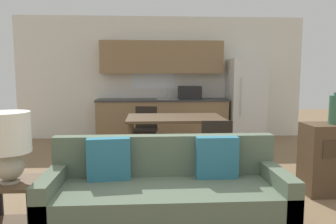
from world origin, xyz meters
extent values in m
cube|color=silver|center=(0.00, 4.63, 1.35)|extent=(6.40, 0.06, 2.70)
cube|color=white|center=(-0.18, 4.59, 1.64)|extent=(0.94, 0.01, 1.08)
cube|color=#8E704C|center=(0.00, 4.29, 0.43)|extent=(2.79, 0.62, 0.86)
cube|color=#38383A|center=(0.00, 4.29, 0.88)|extent=(2.82, 0.65, 0.04)
cube|color=#B2B5B7|center=(0.13, 4.24, 0.90)|extent=(0.48, 0.36, 0.01)
cylinder|color=#B7BABC|center=(0.13, 4.41, 1.02)|extent=(0.02, 0.02, 0.24)
cube|color=#8E704C|center=(0.00, 4.43, 1.80)|extent=(2.65, 0.34, 0.70)
cube|color=black|center=(0.59, 4.24, 1.04)|extent=(0.48, 0.36, 0.28)
cube|color=white|center=(1.82, 4.22, 0.88)|extent=(0.72, 0.73, 1.76)
cylinder|color=silver|center=(1.60, 3.83, 0.97)|extent=(0.02, 0.02, 0.79)
cube|color=brown|center=(0.11, 2.32, 0.76)|extent=(1.50, 0.94, 0.04)
cylinder|color=brown|center=(-0.58, 1.91, 0.37)|extent=(0.05, 0.05, 0.74)
cylinder|color=brown|center=(0.80, 1.91, 0.37)|extent=(0.05, 0.05, 0.74)
cylinder|color=brown|center=(-0.58, 2.72, 0.37)|extent=(0.05, 0.05, 0.74)
cylinder|color=brown|center=(0.80, 2.72, 0.37)|extent=(0.05, 0.05, 0.74)
cylinder|color=#3D2D1E|center=(-1.12, 0.37, 0.05)|extent=(0.05, 0.05, 0.10)
cylinder|color=#3D2D1E|center=(0.83, 0.37, 0.05)|extent=(0.05, 0.05, 0.10)
cube|color=#566651|center=(-0.14, 0.05, 0.28)|extent=(2.15, 0.80, 0.36)
cube|color=#566651|center=(-0.14, 0.38, 0.48)|extent=(2.15, 0.14, 0.76)
cube|color=#566651|center=(-1.15, 0.05, 0.35)|extent=(0.14, 0.80, 0.50)
cube|color=#566651|center=(0.86, 0.05, 0.35)|extent=(0.14, 0.80, 0.50)
cube|color=teal|center=(-0.68, 0.25, 0.66)|extent=(0.41, 0.16, 0.40)
cube|color=teal|center=(0.35, 0.25, 0.66)|extent=(0.40, 0.12, 0.40)
cube|color=brown|center=(-1.50, 0.09, 0.50)|extent=(0.45, 0.45, 0.03)
cube|color=#232326|center=(-1.29, -0.12, 0.24)|extent=(0.03, 0.03, 0.49)
cube|color=#232326|center=(-1.70, 0.29, 0.24)|extent=(0.03, 0.03, 0.49)
cube|color=#232326|center=(-1.29, 0.29, 0.24)|extent=(0.03, 0.03, 0.49)
cylinder|color=#B2A893|center=(-1.51, 0.06, 0.53)|extent=(0.16, 0.16, 0.02)
sphere|color=#B2A893|center=(-1.51, 0.06, 0.66)|extent=(0.25, 0.25, 0.25)
cylinder|color=white|center=(-1.51, 0.06, 0.96)|extent=(0.38, 0.38, 0.35)
cube|color=black|center=(-0.37, 3.03, 0.44)|extent=(0.48, 0.48, 0.04)
cube|color=black|center=(-0.34, 3.22, 0.65)|extent=(0.40, 0.09, 0.39)
cylinder|color=black|center=(-0.56, 2.88, 0.21)|extent=(0.03, 0.03, 0.42)
cylinder|color=black|center=(-0.22, 2.83, 0.21)|extent=(0.03, 0.03, 0.42)
cylinder|color=black|center=(-0.51, 3.22, 0.21)|extent=(0.03, 0.03, 0.42)
cylinder|color=black|center=(-0.17, 3.17, 0.21)|extent=(0.03, 0.03, 0.42)
cube|color=black|center=(0.59, 1.54, 0.44)|extent=(0.44, 0.44, 0.04)
cube|color=black|center=(0.58, 1.34, 0.65)|extent=(0.40, 0.05, 0.39)
cylinder|color=black|center=(0.77, 1.70, 0.21)|extent=(0.03, 0.03, 0.42)
cylinder|color=black|center=(0.43, 1.72, 0.21)|extent=(0.03, 0.03, 0.42)
cylinder|color=black|center=(0.75, 1.36, 0.21)|extent=(0.03, 0.03, 0.42)
cylinder|color=black|center=(0.41, 1.38, 0.21)|extent=(0.03, 0.03, 0.42)
camera|label=1|loc=(-0.30, -2.77, 1.46)|focal=35.00mm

